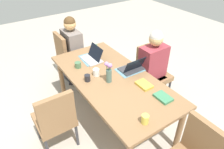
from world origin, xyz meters
TOP-DOWN VIEW (x-y plane):
  - ground_plane at (0.00, 0.00)m, footprint 10.00×10.00m
  - dining_table at (0.00, 0.00)m, footprint 1.94×0.94m
  - chair_head_left_left_near at (-1.29, -0.08)m, footprint 0.44×0.44m
  - person_head_left_left_near at (-1.23, -0.00)m, footprint 0.40×0.36m
  - chair_far_left_mid at (-0.11, 0.82)m, footprint 0.44×0.44m
  - person_far_left_mid at (-0.03, 0.76)m, footprint 0.36×0.40m
  - chair_near_right_near at (0.04, -0.83)m, footprint 0.44×0.44m
  - flower_vase at (0.05, -0.08)m, footprint 0.09×0.10m
  - placemat_head_left_left_near at (-0.58, -0.00)m, footprint 0.38×0.29m
  - placemat_far_left_mid at (-0.01, 0.31)m, footprint 0.27×0.37m
  - laptop_head_left_left_near at (-0.54, 0.02)m, footprint 0.32×0.22m
  - laptop_far_left_mid at (0.01, 0.33)m, footprint 0.22×0.32m
  - coffee_mug_near_left at (-0.47, -0.26)m, footprint 0.09×0.09m
  - coffee_mug_near_right at (0.82, -0.16)m, footprint 0.08×0.08m
  - coffee_mug_centre_left at (-0.78, 0.20)m, footprint 0.08×0.08m
  - coffee_mug_centre_right at (-0.12, -0.30)m, footprint 0.07×0.07m
  - coffee_mug_far_left at (-0.16, -0.14)m, footprint 0.08×0.08m
  - book_red_cover at (0.66, 0.25)m, footprint 0.20×0.14m
  - book_blue_cover at (0.37, 0.23)m, footprint 0.20×0.14m

SIDE VIEW (x-z plane):
  - ground_plane at x=0.00m, z-range 0.00..0.00m
  - chair_head_left_left_near at x=-1.29m, z-range 0.05..0.95m
  - chair_far_left_mid at x=-0.11m, z-range 0.05..0.95m
  - chair_near_right_near at x=0.04m, z-range 0.05..0.95m
  - person_head_left_left_near at x=-1.23m, z-range -0.07..1.12m
  - person_far_left_mid at x=-0.03m, z-range -0.07..1.12m
  - dining_table at x=0.00m, z-range 0.29..1.02m
  - placemat_head_left_left_near at x=-0.58m, z-range 0.73..0.73m
  - placemat_far_left_mid at x=-0.01m, z-range 0.73..0.73m
  - book_red_cover at x=0.66m, z-range 0.73..0.76m
  - book_blue_cover at x=0.37m, z-range 0.73..0.76m
  - coffee_mug_near_left at x=-0.47m, z-range 0.73..0.81m
  - laptop_head_left_left_near at x=-0.54m, z-range 0.67..0.87m
  - laptop_far_left_mid at x=0.01m, z-range 0.67..0.87m
  - coffee_mug_centre_right at x=-0.12m, z-range 0.73..0.82m
  - coffee_mug_centre_left at x=-0.78m, z-range 0.73..0.82m
  - coffee_mug_far_left at x=-0.16m, z-range 0.73..0.83m
  - coffee_mug_near_right at x=0.82m, z-range 0.73..0.83m
  - flower_vase at x=0.05m, z-range 0.73..1.03m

